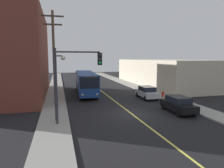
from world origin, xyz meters
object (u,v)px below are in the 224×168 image
(parked_car_silver, at_px, (147,92))
(utility_pole_near, at_px, (54,54))
(city_bus, at_px, (86,82))
(parked_car_black, at_px, (178,104))
(street_lamp_left, at_px, (58,78))
(fire_hydrant, at_px, (163,94))
(traffic_signal_left_corner, at_px, (76,72))

(parked_car_silver, height_order, utility_pole_near, utility_pole_near)
(city_bus, bearing_deg, utility_pole_near, -122.77)
(utility_pole_near, bearing_deg, parked_car_black, -28.31)
(street_lamp_left, bearing_deg, fire_hydrant, 28.47)
(city_bus, bearing_deg, traffic_signal_left_corner, -100.38)
(street_lamp_left, distance_m, fire_hydrant, 15.88)
(utility_pole_near, height_order, traffic_signal_left_corner, utility_pole_near)
(parked_car_silver, xyz_separation_m, fire_hydrant, (2.20, -0.29, -0.26))
(traffic_signal_left_corner, bearing_deg, parked_car_black, 6.30)
(city_bus, relative_size, street_lamp_left, 2.23)
(parked_car_silver, xyz_separation_m, traffic_signal_left_corner, (-10.06, -8.54, 3.46))
(utility_pole_near, xyz_separation_m, fire_hydrant, (14.02, 0.77, -5.26))
(utility_pole_near, bearing_deg, street_lamp_left, -87.01)
(city_bus, xyz_separation_m, street_lamp_left, (-4.03, -13.45, 1.92))
(street_lamp_left, xyz_separation_m, fire_hydrant, (13.68, 7.42, -3.16))
(city_bus, relative_size, fire_hydrant, 14.57)
(fire_hydrant, bearing_deg, utility_pole_near, -176.85)
(traffic_signal_left_corner, bearing_deg, utility_pole_near, 103.28)
(parked_car_silver, xyz_separation_m, utility_pole_near, (-11.83, -1.07, 5.00))
(fire_hydrant, bearing_deg, parked_car_black, -107.20)
(utility_pole_near, height_order, fire_hydrant, utility_pole_near)
(utility_pole_near, relative_size, traffic_signal_left_corner, 1.73)
(city_bus, relative_size, traffic_signal_left_corner, 2.04)
(city_bus, bearing_deg, street_lamp_left, -106.68)
(parked_car_black, xyz_separation_m, utility_pole_near, (-11.82, 6.36, 5.00))
(city_bus, relative_size, parked_car_silver, 2.74)
(city_bus, height_order, street_lamp_left, street_lamp_left)
(parked_car_black, relative_size, parked_car_silver, 1.00)
(city_bus, xyz_separation_m, parked_car_silver, (7.45, -5.74, -0.98))
(parked_car_black, height_order, fire_hydrant, parked_car_black)
(parked_car_silver, bearing_deg, parked_car_black, -90.07)
(city_bus, distance_m, parked_car_silver, 9.45)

